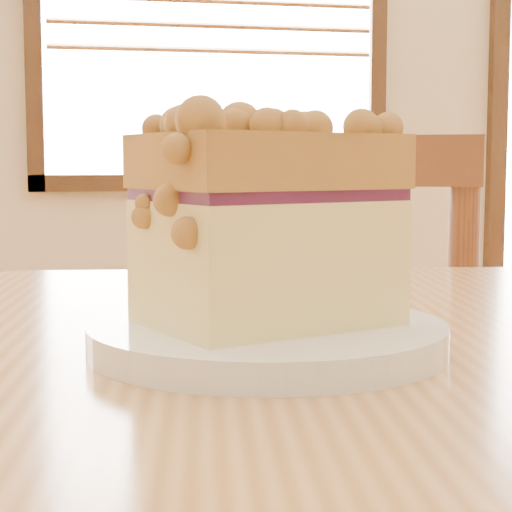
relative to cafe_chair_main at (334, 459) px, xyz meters
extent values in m
plane|color=beige|center=(0.03, 3.21, 1.05)|extent=(7.00, 0.00, 7.00)
cube|color=#39210F|center=(0.33, 3.18, 0.31)|extent=(1.76, 0.06, 0.08)
cube|color=#9D5D24|center=(0.33, 3.15, 1.17)|extent=(1.56, 0.05, 0.03)
cube|color=#9D5D24|center=(0.33, 3.15, 1.06)|extent=(1.56, 0.05, 0.03)
cube|color=#9D5D24|center=(0.33, 3.15, 0.94)|extent=(1.56, 0.05, 0.03)
cube|color=#39210F|center=(1.83, 3.18, 0.65)|extent=(0.09, 0.06, 2.20)
cube|color=brown|center=(0.02, 0.04, -0.02)|extent=(0.54, 0.54, 0.04)
cylinder|color=brown|center=(0.09, -0.20, 0.20)|extent=(0.03, 0.03, 0.44)
cylinder|color=brown|center=(-0.21, -0.06, 0.20)|extent=(0.03, 0.03, 0.44)
cube|color=brown|center=(-0.06, -0.13, 0.40)|extent=(0.35, 0.19, 0.06)
cylinder|color=brown|center=(0.02, -0.17, 0.19)|extent=(0.02, 0.02, 0.38)
cylinder|color=brown|center=(-0.06, -0.13, 0.19)|extent=(0.02, 0.02, 0.38)
cylinder|color=brown|center=(-0.14, -0.09, 0.19)|extent=(0.02, 0.02, 0.38)
cylinder|color=white|center=(-0.24, -0.65, 0.31)|extent=(0.20, 0.20, 0.02)
cylinder|color=white|center=(-0.24, -0.65, 0.30)|extent=(0.13, 0.13, 0.01)
cube|color=#FFE290|center=(-0.24, -0.65, 0.35)|extent=(0.15, 0.13, 0.07)
cube|color=#43132F|center=(-0.24, -0.65, 0.38)|extent=(0.15, 0.13, 0.01)
cube|color=#A26633|center=(-0.24, -0.65, 0.40)|extent=(0.15, 0.13, 0.03)
sphere|color=#A26633|center=(-0.21, -0.66, 0.42)|extent=(0.02, 0.02, 0.02)
sphere|color=#A26633|center=(-0.22, -0.67, 0.42)|extent=(0.02, 0.02, 0.02)
sphere|color=#A26633|center=(-0.27, -0.66, 0.42)|extent=(0.02, 0.02, 0.02)
sphere|color=#A26633|center=(-0.26, -0.65, 0.42)|extent=(0.01, 0.01, 0.01)
sphere|color=#A26633|center=(-0.21, -0.62, 0.42)|extent=(0.01, 0.01, 0.01)
sphere|color=#A26633|center=(-0.28, -0.63, 0.42)|extent=(0.02, 0.02, 0.02)
sphere|color=#A26633|center=(-0.23, -0.66, 0.42)|extent=(0.02, 0.02, 0.02)
sphere|color=#A26633|center=(-0.30, -0.65, 0.42)|extent=(0.02, 0.02, 0.02)
sphere|color=#A26633|center=(-0.23, -0.65, 0.42)|extent=(0.02, 0.02, 0.02)
sphere|color=#A26633|center=(-0.21, -0.64, 0.42)|extent=(0.03, 0.03, 0.03)
sphere|color=#A26633|center=(-0.22, -0.65, 0.42)|extent=(0.02, 0.02, 0.02)
sphere|color=#A26633|center=(-0.20, -0.64, 0.42)|extent=(0.02, 0.02, 0.02)
sphere|color=#A26633|center=(-0.27, -0.69, 0.42)|extent=(0.02, 0.02, 0.02)
sphere|color=#A26633|center=(-0.22, -0.66, 0.42)|extent=(0.02, 0.02, 0.02)
sphere|color=#A26633|center=(-0.21, -0.67, 0.42)|extent=(0.02, 0.02, 0.02)
sphere|color=#A26633|center=(-0.18, -0.66, 0.42)|extent=(0.02, 0.02, 0.02)
sphere|color=#A26633|center=(-0.24, -0.62, 0.42)|extent=(0.02, 0.02, 0.02)
sphere|color=#A26633|center=(-0.29, -0.67, 0.42)|extent=(0.02, 0.02, 0.02)
sphere|color=#A26633|center=(-0.28, -0.63, 0.42)|extent=(0.02, 0.02, 0.02)
sphere|color=#A26633|center=(-0.22, -0.64, 0.42)|extent=(0.02, 0.02, 0.02)
sphere|color=#A26633|center=(-0.27, -0.65, 0.42)|extent=(0.02, 0.02, 0.02)
sphere|color=#A26633|center=(-0.23, -0.67, 0.42)|extent=(0.02, 0.02, 0.02)
sphere|color=#A26633|center=(-0.30, -0.68, 0.38)|extent=(0.01, 0.01, 0.01)
sphere|color=#A26633|center=(-0.29, -0.71, 0.38)|extent=(0.01, 0.01, 0.01)
sphere|color=#A26633|center=(-0.31, -0.65, 0.37)|extent=(0.01, 0.01, 0.01)
sphere|color=#A26633|center=(-0.31, -0.65, 0.39)|extent=(0.01, 0.01, 0.01)
sphere|color=#A26633|center=(-0.29, -0.70, 0.39)|extent=(0.01, 0.01, 0.01)
sphere|color=#A26633|center=(-0.29, -0.70, 0.41)|extent=(0.02, 0.02, 0.02)
camera|label=1|loc=(-0.34, -1.12, 0.40)|focal=62.00mm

